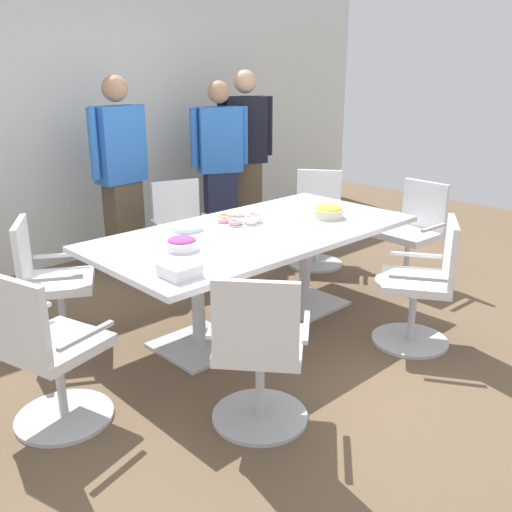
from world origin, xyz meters
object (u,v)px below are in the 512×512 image
object	(u,v)px
office_chair_2	(52,291)
donut_platter	(240,219)
person_standing_0	(121,173)
napkin_pile	(180,270)
office_chair_4	(259,359)
office_chair_6	(412,239)
office_chair_5	(422,290)
office_chair_3	(49,358)
snack_bowl_chips_yellow	(329,211)
plate_stack	(187,228)
conference_table	(256,246)
person_standing_1	(220,164)
office_chair_1	(183,239)
person_standing_2	(245,154)
office_chair_0	(317,224)
snack_bowl_candy_mix	(182,243)

from	to	relation	value
office_chair_2	donut_platter	distance (m)	1.46
person_standing_0	napkin_pile	bearing A→B (deg)	61.17
office_chair_4	napkin_pile	bearing A→B (deg)	150.46
office_chair_6	donut_platter	bearing A→B (deg)	72.24
office_chair_2	napkin_pile	xyz separation A→B (m)	(0.28, -1.14, 0.38)
office_chair_5	person_standing_0	distance (m)	2.89
office_chair_3	office_chair_6	distance (m)	3.32
snack_bowl_chips_yellow	plate_stack	world-z (taller)	snack_bowl_chips_yellow
person_standing_0	conference_table	bearing A→B (deg)	86.37
office_chair_4	person_standing_0	distance (m)	2.85
person_standing_1	office_chair_5	bearing A→B (deg)	105.33
snack_bowl_chips_yellow	office_chair_2	bearing A→B (deg)	155.02
office_chair_1	plate_stack	xyz separation A→B (m)	(-0.51, -0.76, 0.36)
plate_stack	person_standing_0	bearing A→B (deg)	77.64
office_chair_1	person_standing_1	size ratio (longest dim) A/B	0.52
office_chair_2	donut_platter	size ratio (longest dim) A/B	2.55
conference_table	snack_bowl_chips_yellow	distance (m)	0.69
donut_platter	napkin_pile	xyz separation A→B (m)	(-1.04, -0.64, 0.02)
person_standing_2	napkin_pile	distance (m)	3.21
office_chair_6	person_standing_2	size ratio (longest dim) A/B	0.49
conference_table	napkin_pile	distance (m)	1.06
office_chair_5	office_chair_0	bearing A→B (deg)	31.28
office_chair_4	office_chair_0	bearing A→B (deg)	84.57
conference_table	office_chair_6	distance (m)	1.67
office_chair_0	donut_platter	size ratio (longest dim) A/B	2.55
office_chair_0	office_chair_6	world-z (taller)	same
office_chair_5	office_chair_4	bearing A→B (deg)	143.76
office_chair_2	napkin_pile	distance (m)	1.23
conference_table	office_chair_3	world-z (taller)	office_chair_3
donut_platter	office_chair_5	bearing A→B (deg)	-66.54
conference_table	office_chair_1	bearing A→B (deg)	82.28
office_chair_2	napkin_pile	size ratio (longest dim) A/B	4.71
office_chair_2	donut_platter	world-z (taller)	office_chair_2
office_chair_4	snack_bowl_candy_mix	xyz separation A→B (m)	(0.20, 0.93, 0.39)
person_standing_1	napkin_pile	xyz separation A→B (m)	(-2.04, -2.05, -0.12)
office_chair_1	office_chair_3	world-z (taller)	same
office_chair_2	plate_stack	bearing A→B (deg)	95.97
office_chair_1	person_standing_0	world-z (taller)	person_standing_0
office_chair_0	conference_table	bearing A→B (deg)	78.33
snack_bowl_candy_mix	plate_stack	world-z (taller)	snack_bowl_candy_mix
office_chair_1	person_standing_1	world-z (taller)	person_standing_1
office_chair_3	office_chair_5	xyz separation A→B (m)	(2.31, -0.86, 0.00)
donut_platter	plate_stack	size ratio (longest dim) A/B	1.56
office_chair_1	snack_bowl_candy_mix	size ratio (longest dim) A/B	4.29
conference_table	plate_stack	distance (m)	0.52
conference_table	snack_bowl_candy_mix	distance (m)	0.69
conference_table	snack_bowl_candy_mix	world-z (taller)	snack_bowl_candy_mix
person_standing_2	donut_platter	size ratio (longest dim) A/B	5.16
office_chair_0	person_standing_0	size ratio (longest dim) A/B	0.50
office_chair_1	office_chair_4	xyz separation A→B (m)	(-1.02, -2.04, 0.00)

